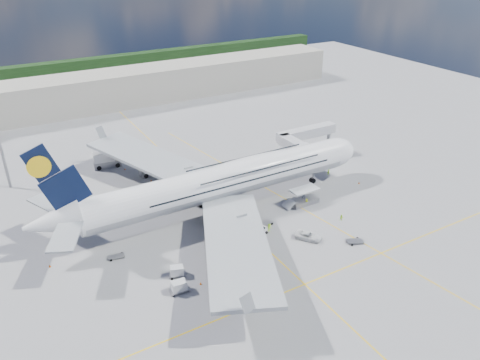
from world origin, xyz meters
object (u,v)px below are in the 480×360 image
dolly_row_c (215,261)px  crew_wing (249,256)px  dolly_nose_far (355,241)px  service_van (308,236)px  catering_truck_inner (152,167)px  cone_wing_right_inner (213,254)px  crew_nose (329,171)px  catering_truck_outer (107,160)px  dolly_row_b (177,271)px  cone_wing_left_inner (151,180)px  cargo_loader (303,199)px  cone_wing_right_outer (201,283)px  airliner (224,181)px  crew_van (307,202)px  jet_bridge (303,139)px  baggage_tug (261,231)px  dolly_nose_near (265,224)px  cone_nose (359,183)px  dolly_row_a (179,286)px  cone_tail (50,266)px  cone_wing_left_outer (125,169)px  crew_loader (341,218)px  dolly_back (116,256)px

dolly_row_c → crew_wing: dolly_row_c is taller
dolly_nose_far → service_van: 9.20m
catering_truck_inner → cone_wing_right_inner: 38.61m
crew_nose → catering_truck_outer: bearing=128.7°
dolly_row_b → dolly_nose_far: size_ratio=0.97×
crew_nose → cone_wing_left_inner: bearing=138.1°
cargo_loader → cone_wing_right_outer: 35.37m
dolly_row_c → service_van: bearing=-18.4°
airliner → crew_nose: bearing=3.1°
crew_van → airliner: bearing=32.7°
cone_wing_left_inner → airliner: bearing=-65.2°
jet_bridge → baggage_tug: size_ratio=6.54×
dolly_nose_near → cone_nose: bearing=-5.7°
cargo_loader → dolly_row_a: size_ratio=2.45×
dolly_row_a → dolly_row_c: 9.19m
catering_truck_outer → cone_tail: bearing=-111.0°
cone_wing_right_inner → dolly_row_a: bearing=-146.1°
cone_nose → cone_wing_left_outer: (-47.58, 36.54, -0.00)m
dolly_nose_far → jet_bridge: bearing=94.9°
cone_wing_left_inner → crew_van: bearing=-48.1°
airliner → cone_tail: 38.50m
airliner → crew_nose: (31.22, 1.67, -5.87)m
crew_nose → jet_bridge: bearing=83.3°
dolly_nose_near → crew_nose: size_ratio=1.72×
dolly_row_b → dolly_nose_near: (22.77, 6.29, -0.72)m
cone_wing_left_outer → cone_nose: bearing=-37.5°
service_van → crew_loader: (10.36, 1.94, 0.03)m
airliner → crew_wing: 20.80m
catering_truck_outer → cone_wing_right_inner: 49.12m
crew_van → cone_wing_right_inner: 27.41m
cargo_loader → dolly_row_c: size_ratio=2.68×
crew_van → cone_tail: (-54.38, 5.72, -0.62)m
dolly_nose_near → cargo_loader: bearing=1.4°
dolly_row_b → cone_wing_left_outer: 47.46m
dolly_row_c → service_van: size_ratio=0.60×
baggage_tug → crew_nose: size_ratio=1.44×
cargo_loader → service_van: bearing=-122.9°
dolly_row_b → cone_wing_left_inner: bearing=94.6°
dolly_row_a → dolly_row_c: bearing=25.6°
dolly_row_c → catering_truck_inner: 41.86m
service_van → cone_tail: size_ratio=9.97×
cone_wing_right_inner → cone_tail: cone_wing_right_inner is taller
dolly_row_c → dolly_nose_near: bearing=10.6°
crew_nose → dolly_back: bearing=170.7°
cargo_loader → cone_wing_left_outer: 47.84m
catering_truck_outer → crew_van: 54.07m
crew_nose → cone_nose: (3.21, -7.83, -0.75)m
crew_wing → cone_tail: (-32.71, 16.60, -0.62)m
dolly_row_b → airliner: bearing=60.2°
cone_tail → service_van: bearing=-19.5°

